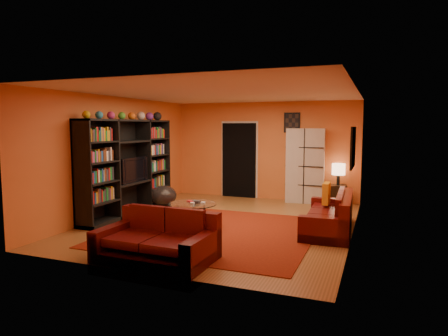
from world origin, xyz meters
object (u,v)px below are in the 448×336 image
at_px(side_table, 338,195).
at_px(entertainment_unit, 128,167).
at_px(coffee_table, 192,206).
at_px(bowl_chair, 163,196).
at_px(table_lamp, 339,170).
at_px(tv, 131,170).
at_px(loveseat, 159,240).
at_px(storage_cabinet, 305,166).
at_px(sofa, 333,216).

bearing_deg(side_table, entertainment_unit, -147.11).
distance_m(coffee_table, bowl_chair, 2.12).
relative_size(side_table, table_lamp, 0.93).
xyz_separation_m(bowl_chair, side_table, (3.90, 1.86, -0.04)).
bearing_deg(tv, loveseat, -138.76).
xyz_separation_m(loveseat, storage_cabinet, (1.23, 5.21, 0.67)).
bearing_deg(coffee_table, entertainment_unit, 162.18).
relative_size(sofa, bowl_chair, 3.16).
xyz_separation_m(bowl_chair, table_lamp, (3.90, 1.86, 0.60)).
bearing_deg(bowl_chair, side_table, 25.49).
relative_size(bowl_chair, side_table, 1.30).
height_order(sofa, bowl_chair, sofa).
bearing_deg(sofa, table_lamp, 91.20).
height_order(tv, loveseat, tv).
height_order(sofa, storage_cabinet, storage_cabinet).
xyz_separation_m(storage_cabinet, bowl_chair, (-3.07, -1.91, -0.66)).
xyz_separation_m(entertainment_unit, tv, (0.05, 0.03, -0.05)).
distance_m(entertainment_unit, coffee_table, 2.05).
relative_size(bowl_chair, table_lamp, 1.21).
bearing_deg(side_table, storage_cabinet, 176.55).
bearing_deg(storage_cabinet, side_table, -7.45).
relative_size(tv, coffee_table, 1.02).
distance_m(loveseat, table_lamp, 5.59).
bearing_deg(table_lamp, tv, -147.09).
relative_size(loveseat, side_table, 3.39).
distance_m(loveseat, bowl_chair, 3.78).
height_order(storage_cabinet, bowl_chair, storage_cabinet).
relative_size(coffee_table, side_table, 1.87).
xyz_separation_m(storage_cabinet, side_table, (0.83, -0.05, -0.70)).
bearing_deg(sofa, coffee_table, -166.37).
xyz_separation_m(loveseat, coffee_table, (-0.33, 1.81, 0.14)).
bearing_deg(side_table, loveseat, -111.77).
height_order(entertainment_unit, side_table, entertainment_unit).
bearing_deg(sofa, bowl_chair, 167.09).
bearing_deg(loveseat, entertainment_unit, 43.94).
bearing_deg(side_table, table_lamp, -90.00).
xyz_separation_m(loveseat, bowl_chair, (-1.83, 3.30, 0.00)).
height_order(storage_cabinet, side_table, storage_cabinet).
height_order(loveseat, table_lamp, table_lamp).
distance_m(tv, bowl_chair, 1.16).
bearing_deg(bowl_chair, tv, -109.61).
bearing_deg(storage_cabinet, table_lamp, -7.45).
bearing_deg(side_table, sofa, -86.60).
height_order(entertainment_unit, bowl_chair, entertainment_unit).
bearing_deg(sofa, storage_cabinet, 108.02).
bearing_deg(sofa, side_table, 91.20).
height_order(sofa, side_table, sofa).
relative_size(tv, table_lamp, 1.78).
relative_size(entertainment_unit, coffee_table, 3.21).
xyz_separation_m(tv, loveseat, (2.14, -2.44, -0.71)).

